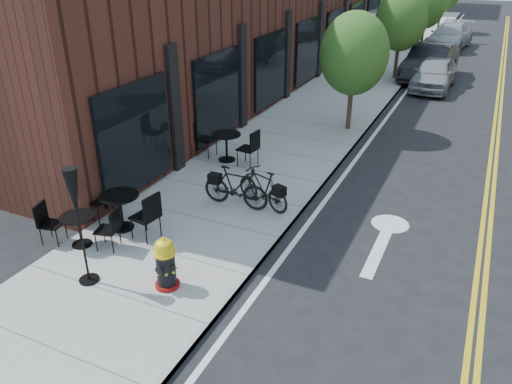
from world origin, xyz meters
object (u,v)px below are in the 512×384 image
Objects in this scene: parked_car_c at (449,36)px; bistro_set_a at (79,226)px; bicycle_right at (236,187)px; bicycle_left at (263,188)px; bistro_set_c at (226,143)px; bistro_set_b at (120,207)px; parked_car_b at (430,62)px; patio_umbrella at (75,203)px; parked_car_a at (434,74)px; fire_hydrant at (166,264)px.

bistro_set_a is at bearing -92.37° from parked_car_c.
parked_car_c reaches higher than bicycle_right.
bicycle_left is 0.64m from bicycle_right.
bistro_set_a is (-2.70, -3.14, -0.03)m from bicycle_left.
bistro_set_c reaches higher than bicycle_left.
parked_car_b is at bearing 85.05° from bistro_set_b.
bistro_set_a is at bearing -97.24° from parked_car_b.
patio_umbrella is at bearing -90.08° from parked_car_c.
parked_car_a reaches higher than bistro_set_b.
fire_hydrant is 0.21× the size of parked_car_b.
parked_car_c is at bearing 96.27° from parked_car_b.
parked_car_b is at bearing 79.99° from bistro_set_c.
bicycle_right is (-0.58, -0.26, 0.02)m from bicycle_left.
fire_hydrant is 17.17m from parked_car_a.
bistro_set_b is (-1.78, -1.97, 0.03)m from bicycle_right.
bicycle_left is 0.33× the size of parked_car_b.
bistro_set_b reaches higher than fire_hydrant.
parked_car_c is (3.41, 27.90, -1.02)m from patio_umbrella.
fire_hydrant is 0.26× the size of parked_car_a.
parked_car_b reaches higher than bicycle_right.
bicycle_left is 4.14m from bistro_set_a.
bistro_set_c is at bearing -114.56° from bicycle_left.
bistro_set_a is at bearing -19.70° from bicycle_left.
parked_car_b is at bearing 62.10° from bistro_set_a.
bistro_set_c is at bearing 31.64° from bicycle_right.
parked_car_a is (2.43, 16.99, 0.07)m from fire_hydrant.
bistro_set_a is (-2.40, 0.42, -0.04)m from fire_hydrant.
fire_hydrant is at bearing -96.52° from parked_car_a.
fire_hydrant is at bearing 16.23° from bicycle_left.
bicycle_right is 0.34× the size of parked_car_b.
bistro_set_b is at bearing 156.81° from fire_hydrant.
parked_car_c reaches higher than bistro_set_a.
parked_car_c is at bearing 86.35° from bistro_set_c.
parked_car_a is (2.72, 13.69, 0.06)m from bicycle_right.
bistro_set_a is 0.97m from bistro_set_b.
parked_car_a is (4.50, 15.66, 0.03)m from bistro_set_b.
bistro_set_c is 12.05m from parked_car_a.
parked_car_c is (-0.44, 10.43, 0.06)m from parked_car_a.
bistro_set_c is 6.30m from patio_umbrella.
parked_car_a reaches higher than bicycle_left.
parked_car_b is (4.06, 17.40, 0.14)m from bistro_set_b.
bistro_set_b is 0.88× the size of patio_umbrella.
bistro_set_b is 0.41× the size of parked_car_b.
bicycle_left is 0.81× the size of bistro_set_c.
bicycle_left is 0.80× the size of bistro_set_b.
bicycle_right is 3.58m from bistro_set_a.
bicycle_right is 0.84× the size of bistro_set_c.
bicycle_left is 15.27m from parked_car_b.
bicycle_right is 0.42× the size of parked_car_a.
parked_car_c is (4.40, 27.00, 0.17)m from bistro_set_a.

